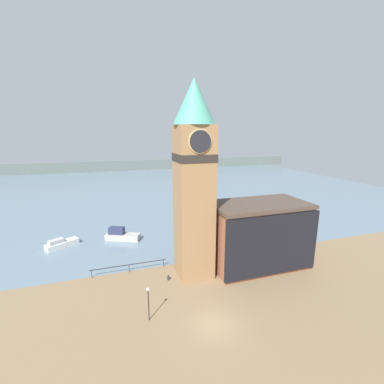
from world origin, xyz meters
The scene contains 10 objects.
ground_plane centered at (0.00, 0.00, 0.00)m, with size 160.00×160.00×0.00m, color #846B4C.
water centered at (0.00, 72.63, 0.00)m, with size 160.00×120.00×0.00m.
far_shoreline centered at (0.00, 112.63, 2.50)m, with size 180.00×3.00×5.00m.
pier_railing centered at (-6.97, 12.38, 0.95)m, with size 9.83×0.08×1.09m.
clock_tower centered at (1.08, 9.50, 12.73)m, with size 4.89×4.89×24.01m.
pier_building centered at (10.09, 8.85, 4.51)m, with size 12.98×7.18×8.99m.
boat_near centered at (-7.42, 23.74, 0.81)m, with size 6.04×4.00×2.22m.
boat_far centered at (-16.85, 23.68, 0.56)m, with size 5.01×3.98×1.48m.
mooring_bollard_near centered at (-2.46, 8.94, 0.37)m, with size 0.28×0.28×0.68m.
lamp_post centered at (-5.80, 2.58, 2.51)m, with size 0.32×0.32×3.55m.
Camera 1 is at (-8.44, -19.43, 17.86)m, focal length 24.00 mm.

